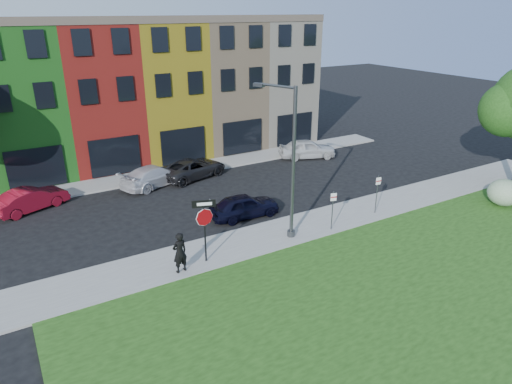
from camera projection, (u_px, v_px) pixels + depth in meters
ground at (316, 260)px, 21.34m from camera, size 120.00×120.00×0.00m
sidewalk_near at (311, 225)px, 24.65m from camera, size 40.00×3.00×0.12m
sidewalk_far at (151, 176)px, 31.90m from camera, size 40.00×2.40×0.12m
rowhouse_block at (126, 91)px, 35.24m from camera, size 30.00×10.12×10.00m
stop_sign at (204, 218)px, 20.22m from camera, size 1.00×0.39×3.04m
man at (180, 253)px, 19.84m from camera, size 0.85×0.70×1.89m
sedan_near at (244, 206)px, 25.51m from camera, size 1.88×4.08×1.35m
parked_car_red at (31, 199)px, 26.39m from camera, size 4.30×5.12×1.36m
parked_car_silver at (154, 176)px, 30.07m from camera, size 5.20×6.07×1.37m
parked_car_dark at (193, 168)px, 31.51m from camera, size 4.71×5.98×1.34m
parked_car_white at (307, 149)px, 35.66m from camera, size 4.71×5.57×1.49m
street_lamp at (289, 164)px, 22.02m from camera, size 1.17×2.46×7.58m
parking_sign_a at (333, 206)px, 23.54m from camera, size 0.31×0.13×2.14m
parking_sign_b at (377, 190)px, 25.45m from camera, size 0.32×0.10×2.25m
shrub at (504, 193)px, 26.78m from camera, size 1.84×1.84×1.57m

